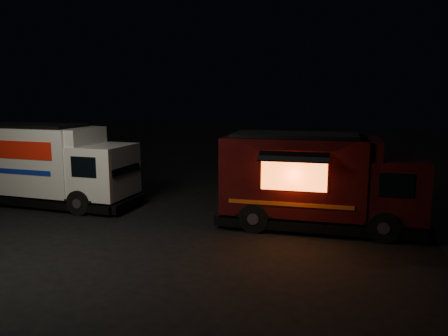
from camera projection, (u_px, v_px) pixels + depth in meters
ground at (127, 226)px, 12.99m from camera, size 80.00×80.00×0.00m
white_truck at (52, 165)px, 15.38m from camera, size 6.48×2.87×2.84m
red_truck at (321, 181)px, 12.68m from camera, size 6.23×3.24×2.76m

